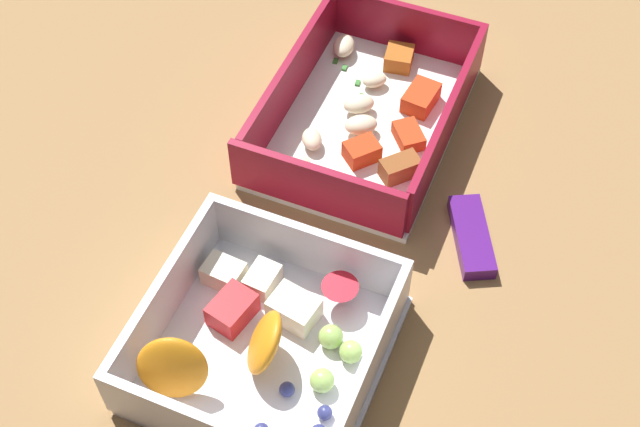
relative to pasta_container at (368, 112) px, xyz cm
name	(u,v)px	position (x,y,z in cm)	size (l,w,h in cm)	color
table_surface	(308,247)	(12.46, -1.78, -2.63)	(80.00, 80.00, 2.00)	#9E7547
pasta_container	(368,112)	(0.00, 0.00, 0.00)	(21.86, 16.56, 5.27)	white
fruit_bowl	(262,339)	(22.37, -2.26, 0.17)	(17.55, 17.22, 5.47)	white
candy_bar	(472,236)	(9.53, 10.05, -1.03)	(7.00, 2.40, 1.20)	#51197A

